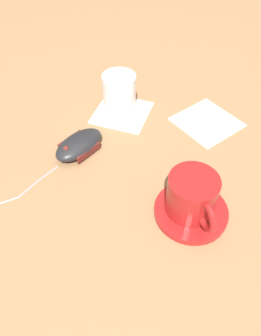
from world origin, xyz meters
TOP-DOWN VIEW (x-y plane):
  - ground_plane at (0.00, 0.00)m, footprint 3.00×3.00m
  - saucer at (-0.12, -0.12)m, footprint 0.12×0.12m
  - coffee_cup at (-0.12, -0.12)m, footprint 0.10×0.08m
  - computer_mouse at (-0.03, 0.11)m, footprint 0.12×0.10m
  - napkin_under_glass at (0.10, 0.06)m, footprint 0.12×0.12m
  - drinking_glass at (0.11, 0.07)m, footprint 0.07×0.07m
  - napkin_spare at (0.12, -0.12)m, footprint 0.17×0.17m

SIDE VIEW (x-z plane):
  - ground_plane at x=0.00m, z-range 0.00..0.00m
  - napkin_under_glass at x=0.10m, z-range 0.00..0.00m
  - napkin_spare at x=0.12m, z-range 0.00..0.00m
  - saucer at x=-0.12m, z-range 0.00..0.01m
  - computer_mouse at x=-0.03m, z-range 0.00..0.03m
  - coffee_cup at x=-0.12m, z-range 0.01..0.08m
  - drinking_glass at x=0.11m, z-range 0.00..0.09m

